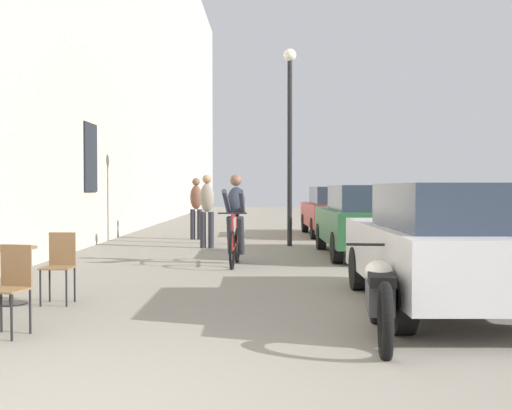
{
  "coord_description": "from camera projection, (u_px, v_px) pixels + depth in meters",
  "views": [
    {
      "loc": [
        1.16,
        -4.09,
        1.47
      ],
      "look_at": [
        0.82,
        17.3,
        0.88
      ],
      "focal_mm": 45.13,
      "sensor_mm": 36.0,
      "label": 1
    }
  ],
  "objects": [
    {
      "name": "street_lamp",
      "position": [
        290.0,
        121.0,
        15.96
      ],
      "size": [
        0.32,
        0.32,
        4.9
      ],
      "color": "black",
      "rests_on": "ground_plane"
    },
    {
      "name": "cafe_chair_near_toward_street",
      "position": [
        10.0,
        283.0,
        6.37
      ],
      "size": [
        0.45,
        0.45,
        0.89
      ],
      "color": "black",
      "rests_on": "ground_plane"
    },
    {
      "name": "parked_car_second",
      "position": [
        366.0,
        220.0,
        13.61
      ],
      "size": [
        1.87,
        4.28,
        1.51
      ],
      "color": "#23512D",
      "rests_on": "ground_plane"
    },
    {
      "name": "parked_car_nearest",
      "position": [
        446.0,
        245.0,
        7.65
      ],
      "size": [
        1.84,
        4.27,
        1.51
      ],
      "color": "#B7B7BC",
      "rests_on": "ground_plane"
    },
    {
      "name": "pedestrian_mid",
      "position": [
        196.0,
        205.0,
        18.05
      ],
      "size": [
        0.37,
        0.29,
        1.73
      ],
      "color": "#26262D",
      "rests_on": "ground_plane"
    },
    {
      "name": "pedestrian_near",
      "position": [
        207.0,
        207.0,
        15.48
      ],
      "size": [
        0.37,
        0.28,
        1.77
      ],
      "color": "#26262D",
      "rests_on": "ground_plane"
    },
    {
      "name": "parked_motorcycle",
      "position": [
        380.0,
        296.0,
        6.27
      ],
      "size": [
        0.62,
        2.14,
        0.92
      ],
      "color": "black",
      "rests_on": "ground_plane"
    },
    {
      "name": "cafe_chair_mid_toward_street",
      "position": [
        60.0,
        262.0,
        8.11
      ],
      "size": [
        0.39,
        0.39,
        0.89
      ],
      "color": "black",
      "rests_on": "ground_plane"
    },
    {
      "name": "parked_car_third",
      "position": [
        336.0,
        210.0,
        19.42
      ],
      "size": [
        1.88,
        4.23,
        1.48
      ],
      "color": "maroon",
      "rests_on": "ground_plane"
    },
    {
      "name": "cafe_table_mid",
      "position": [
        11.0,
        263.0,
        8.04
      ],
      "size": [
        0.64,
        0.64,
        0.72
      ],
      "color": "black",
      "rests_on": "ground_plane"
    },
    {
      "name": "cyclist_on_bicycle",
      "position": [
        235.0,
        222.0,
        12.14
      ],
      "size": [
        0.52,
        1.76,
        1.74
      ],
      "color": "black",
      "rests_on": "ground_plane"
    }
  ]
}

